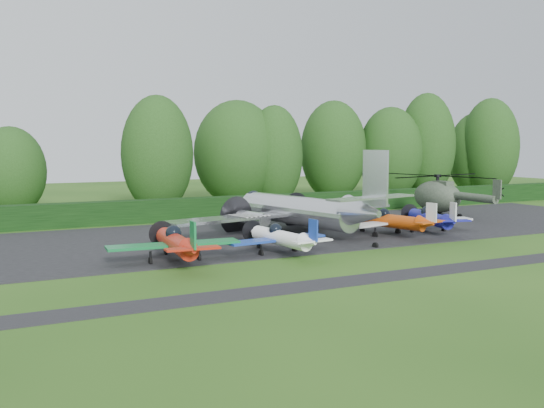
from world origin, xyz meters
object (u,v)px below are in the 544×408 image
light_plane_white (280,237)px  helicopter (438,194)px  light_plane_orange (390,221)px  transport_plane (299,210)px  light_plane_blue (430,218)px  sign_board (469,195)px  light_plane_red (176,243)px

light_plane_white → helicopter: 25.82m
light_plane_orange → helicopter: bearing=49.7°
light_plane_white → helicopter: size_ratio=0.50×
transport_plane → light_plane_blue: 10.25m
light_plane_orange → light_plane_blue: size_ratio=1.02×
light_plane_white → sign_board: (33.72, 18.46, -0.01)m
light_plane_orange → light_plane_blue: bearing=14.2°
helicopter → light_plane_orange: bearing=-147.7°
light_plane_white → light_plane_orange: 11.25m
light_plane_orange → helicopter: (12.20, 8.57, 0.94)m
light_plane_red → light_plane_orange: size_ratio=1.05×
light_plane_blue → light_plane_red: bearing=173.7°
light_plane_orange → light_plane_blue: (3.78, -0.03, -0.02)m
light_plane_blue → helicopter: helicopter is taller
helicopter → sign_board: helicopter is taller
light_plane_blue → sign_board: size_ratio=2.64×
light_plane_blue → helicopter: bearing=31.4°
light_plane_orange → light_plane_blue: 3.78m
transport_plane → light_plane_red: (-11.76, -6.70, -0.64)m
light_plane_white → sign_board: bearing=35.8°
light_plane_orange → helicopter: helicopter is taller
light_plane_white → helicopter: (23.01, 11.67, 1.02)m
transport_plane → sign_board: 30.91m
light_plane_white → light_plane_blue: 14.91m
light_plane_white → light_plane_blue: bearing=19.0°
sign_board → light_plane_blue: bearing=-145.0°
light_plane_red → light_plane_blue: 21.46m
light_plane_red → light_plane_white: light_plane_red is taller
light_plane_white → light_plane_orange: (10.81, 3.11, 0.08)m
light_plane_red → helicopter: size_ratio=0.57×
helicopter → transport_plane: bearing=-167.8°
light_plane_blue → sign_board: bearing=24.7°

